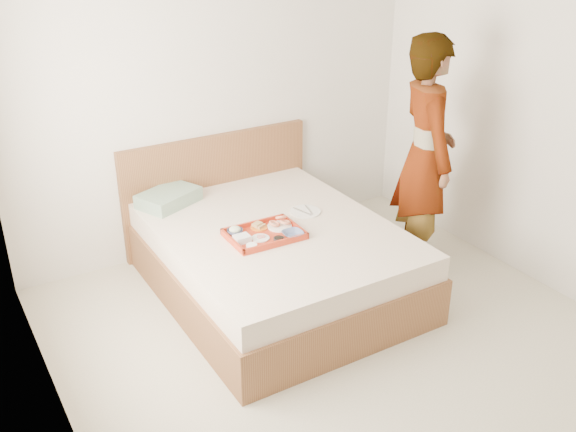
% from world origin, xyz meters
% --- Properties ---
extents(ground, '(3.50, 4.00, 0.01)m').
position_xyz_m(ground, '(0.00, 0.00, 0.00)').
color(ground, beige).
rests_on(ground, ground).
extents(wall_back, '(3.50, 0.01, 2.60)m').
position_xyz_m(wall_back, '(0.00, 2.00, 1.30)').
color(wall_back, silver).
rests_on(wall_back, ground).
extents(wall_left, '(0.01, 4.00, 2.60)m').
position_xyz_m(wall_left, '(-1.75, 0.00, 1.30)').
color(wall_left, silver).
rests_on(wall_left, ground).
extents(bed, '(1.65, 2.00, 0.53)m').
position_xyz_m(bed, '(-0.06, 1.00, 0.27)').
color(bed, brown).
rests_on(bed, ground).
extents(headboard, '(1.65, 0.06, 0.95)m').
position_xyz_m(headboard, '(-0.06, 1.97, 0.47)').
color(headboard, brown).
rests_on(headboard, ground).
extents(pillow, '(0.53, 0.46, 0.11)m').
position_xyz_m(pillow, '(-0.56, 1.78, 0.58)').
color(pillow, gray).
rests_on(pillow, bed).
extents(tray, '(0.52, 0.38, 0.05)m').
position_xyz_m(tray, '(-0.20, 0.91, 0.55)').
color(tray, '#B72B13').
rests_on(tray, bed).
extents(prawn_plate, '(0.18, 0.18, 0.01)m').
position_xyz_m(prawn_plate, '(-0.05, 0.96, 0.55)').
color(prawn_plate, white).
rests_on(prawn_plate, tray).
extents(navy_bowl_big, '(0.15, 0.15, 0.04)m').
position_xyz_m(navy_bowl_big, '(-0.04, 0.79, 0.56)').
color(navy_bowl_big, navy).
rests_on(navy_bowl_big, tray).
extents(sauce_dish, '(0.08, 0.08, 0.03)m').
position_xyz_m(sauce_dish, '(-0.16, 0.78, 0.56)').
color(sauce_dish, black).
rests_on(sauce_dish, tray).
extents(meat_plate, '(0.13, 0.13, 0.01)m').
position_xyz_m(meat_plate, '(-0.25, 0.88, 0.55)').
color(meat_plate, white).
rests_on(meat_plate, tray).
extents(bread_plate, '(0.13, 0.13, 0.01)m').
position_xyz_m(bread_plate, '(-0.18, 1.03, 0.55)').
color(bread_plate, orange).
rests_on(bread_plate, tray).
extents(salad_bowl, '(0.11, 0.11, 0.04)m').
position_xyz_m(salad_bowl, '(-0.37, 1.03, 0.56)').
color(salad_bowl, navy).
rests_on(salad_bowl, tray).
extents(plastic_tub, '(0.11, 0.09, 0.05)m').
position_xyz_m(plastic_tub, '(-0.38, 0.90, 0.57)').
color(plastic_tub, silver).
rests_on(plastic_tub, tray).
extents(cheese_round, '(0.08, 0.08, 0.03)m').
position_xyz_m(cheese_round, '(-0.37, 0.79, 0.56)').
color(cheese_round, white).
rests_on(cheese_round, tray).
extents(dinner_plate, '(0.25, 0.25, 0.01)m').
position_xyz_m(dinner_plate, '(0.26, 1.10, 0.54)').
color(dinner_plate, white).
rests_on(dinner_plate, bed).
extents(person, '(0.66, 0.78, 1.84)m').
position_xyz_m(person, '(1.12, 0.78, 0.92)').
color(person, silver).
rests_on(person, ground).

